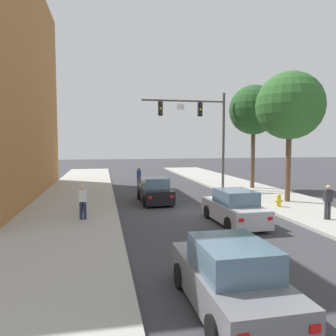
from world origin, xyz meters
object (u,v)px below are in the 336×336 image
object	(u,v)px
car_following_silver	(234,208)
bicycle_leaning	(83,205)
street_tree_nearest	(290,106)
pedestrian_crossing_road	(139,176)
car_lead_black	(155,191)
traffic_signal_mast	(201,122)
car_third_grey	(230,279)
pedestrian_sidewalk_right_walker	(328,200)
street_tree_second	(254,110)
pedestrian_sidewalk_left_walker	(83,200)
fire_hydrant	(279,200)

from	to	relation	value
car_following_silver	bicycle_leaning	world-z (taller)	car_following_silver
car_following_silver	street_tree_nearest	world-z (taller)	street_tree_nearest
pedestrian_crossing_road	car_following_silver	bearing A→B (deg)	-77.95
car_lead_black	bicycle_leaning	world-z (taller)	car_lead_black
traffic_signal_mast	car_lead_black	size ratio (longest dim) A/B	1.76
car_lead_black	car_following_silver	xyz separation A→B (m)	(2.77, -6.13, 0.00)
car_lead_black	car_third_grey	world-z (taller)	same
car_third_grey	pedestrian_sidewalk_right_walker	distance (m)	10.24
traffic_signal_mast	car_third_grey	xyz separation A→B (m)	(-4.74, -17.76, -4.62)
traffic_signal_mast	pedestrian_crossing_road	distance (m)	7.17
car_third_grey	pedestrian_crossing_road	world-z (taller)	pedestrian_crossing_road
car_lead_black	street_tree_second	xyz separation A→B (m)	(8.65, 4.19, 5.63)
pedestrian_sidewalk_left_walker	car_lead_black	bearing A→B (deg)	47.60
car_following_silver	street_tree_second	xyz separation A→B (m)	(5.88, 10.32, 5.63)
traffic_signal_mast	car_lead_black	bearing A→B (deg)	-135.67
car_third_grey	pedestrian_sidewalk_right_walker	size ratio (longest dim) A/B	2.60
car_following_silver	pedestrian_sidewalk_left_walker	distance (m)	7.10
traffic_signal_mast	street_tree_second	xyz separation A→B (m)	(4.35, -0.01, 1.01)
car_lead_black	fire_hydrant	bearing A→B (deg)	-27.67
pedestrian_sidewalk_right_walker	street_tree_second	distance (m)	12.25
car_following_silver	pedestrian_crossing_road	size ratio (longest dim) A/B	2.62
car_third_grey	pedestrian_crossing_road	bearing A→B (deg)	89.27
traffic_signal_mast	car_following_silver	bearing A→B (deg)	-98.41
car_third_grey	pedestrian_crossing_road	size ratio (longest dim) A/B	2.60
car_lead_black	pedestrian_sidewalk_left_walker	xyz separation A→B (m)	(-4.14, -4.53, 0.34)
car_lead_black	street_tree_nearest	xyz separation A→B (m)	(8.00, -2.00, 5.27)
traffic_signal_mast	street_tree_nearest	distance (m)	7.26
car_following_silver	car_third_grey	bearing A→B (deg)	-113.37
pedestrian_sidewalk_left_walker	bicycle_leaning	distance (m)	1.79
pedestrian_sidewalk_left_walker	street_tree_nearest	xyz separation A→B (m)	(12.14, 2.53, 4.93)
fire_hydrant	pedestrian_sidewalk_right_walker	bearing A→B (deg)	-79.43
car_third_grey	street_tree_nearest	size ratio (longest dim) A/B	0.54
car_following_silver	traffic_signal_mast	bearing A→B (deg)	81.59
fire_hydrant	street_tree_nearest	xyz separation A→B (m)	(1.42, 1.45, 5.49)
car_third_grey	pedestrian_sidewalk_right_walker	world-z (taller)	pedestrian_sidewalk_right_walker
street_tree_nearest	fire_hydrant	bearing A→B (deg)	-134.30
car_lead_black	car_third_grey	xyz separation A→B (m)	(-0.44, -13.56, 0.00)
car_third_grey	street_tree_nearest	xyz separation A→B (m)	(8.44, 11.56, 5.27)
car_third_grey	pedestrian_sidewalk_left_walker	bearing A→B (deg)	112.29
car_lead_black	pedestrian_crossing_road	bearing A→B (deg)	91.26
pedestrian_crossing_road	pedestrian_sidewalk_right_walker	xyz separation A→B (m)	(7.37, -14.41, 0.15)
traffic_signal_mast	pedestrian_sidewalk_left_walker	distance (m)	12.88
car_lead_black	fire_hydrant	distance (m)	7.44
pedestrian_sidewalk_left_walker	pedestrian_crossing_road	distance (m)	12.81
car_following_silver	pedestrian_crossing_road	world-z (taller)	pedestrian_crossing_road
traffic_signal_mast	fire_hydrant	bearing A→B (deg)	-73.36
car_third_grey	street_tree_second	world-z (taller)	street_tree_second
pedestrian_crossing_road	pedestrian_sidewalk_right_walker	bearing A→B (deg)	-62.90
car_lead_black	street_tree_second	bearing A→B (deg)	25.85
bicycle_leaning	fire_hydrant	distance (m)	10.83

